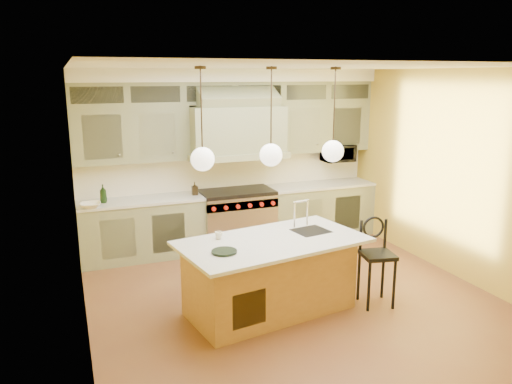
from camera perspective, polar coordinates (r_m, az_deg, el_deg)
name	(u,v)px	position (r m, az deg, el deg)	size (l,w,h in m)	color
floor	(291,297)	(6.62, 4.00, -11.88)	(5.00, 5.00, 0.00)	brown
ceiling	(295,67)	(6.00, 4.46, 14.10)	(5.00, 5.00, 0.00)	white
wall_back	(229,157)	(8.43, -3.06, 3.96)	(5.00, 5.00, 0.00)	gold
wall_front	(430,254)	(4.12, 19.32, -6.75)	(5.00, 5.00, 0.00)	gold
wall_left	(78,207)	(5.58, -19.69, -1.61)	(5.00, 5.00, 0.00)	gold
wall_right	(454,174)	(7.54, 21.67, 1.94)	(5.00, 5.00, 0.00)	gold
back_cabinetry	(234,161)	(8.19, -2.47, 3.55)	(5.00, 0.77, 2.90)	gray
range	(237,218)	(8.32, -2.21, -2.98)	(1.20, 0.74, 0.96)	silver
kitchen_island	(271,274)	(6.07, 1.67, -9.36)	(2.34, 1.51, 1.35)	olive
counter_stool	(376,256)	(6.38, 13.60, -7.17)	(0.45, 0.45, 1.10)	black
microwave	(338,153)	(9.00, 9.36, 4.40)	(0.54, 0.37, 0.30)	black
oil_bottle_a	(103,194)	(7.78, -17.07, -0.19)	(0.11, 0.11, 0.28)	black
oil_bottle_b	(195,189)	(8.00, -7.02, 0.40)	(0.09, 0.10, 0.21)	black
fruit_bowl	(91,205)	(7.57, -18.39, -1.44)	(0.29, 0.29, 0.07)	white
cup	(219,235)	(5.91, -4.28, -4.96)	(0.09, 0.09, 0.09)	silver
pendant_left	(202,156)	(5.41, -6.14, 4.06)	(0.26, 0.26, 1.11)	#2D2319
pendant_center	(271,152)	(5.67, 1.72, 4.54)	(0.26, 0.26, 1.11)	#2D2319
pendant_right	(333,149)	(6.02, 8.78, 4.91)	(0.26, 0.26, 1.11)	#2D2319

